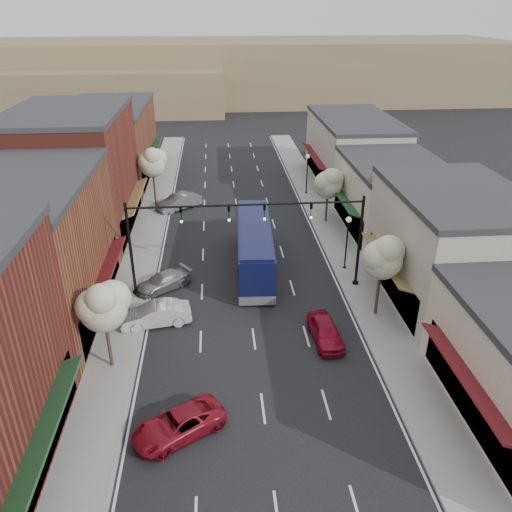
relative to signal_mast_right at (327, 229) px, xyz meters
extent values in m
plane|color=black|center=(-5.62, -8.00, -4.62)|extent=(160.00, 160.00, 0.00)
cube|color=gray|center=(-14.02, 10.50, -4.55)|extent=(2.80, 73.00, 0.15)
cube|color=gray|center=(2.78, 10.50, -4.55)|extent=(2.80, 73.00, 0.15)
cube|color=gray|center=(-12.62, 10.50, -4.55)|extent=(0.25, 73.00, 0.17)
cube|color=gray|center=(1.38, 10.50, -4.55)|extent=(0.25, 73.00, 0.17)
cube|color=black|center=(-15.72, -16.00, -3.02)|extent=(0.60, 11.90, 2.60)
cube|color=#1C4724|center=(-14.92, -16.00, -1.52)|extent=(1.07, 9.80, 0.49)
cube|color=brown|center=(-19.92, -2.00, -0.12)|extent=(9.00, 14.00, 9.00)
cube|color=#2D2D30|center=(-19.92, -2.00, 4.58)|extent=(9.20, 14.10, 0.40)
cube|color=black|center=(-15.72, -2.00, -3.02)|extent=(0.60, 11.90, 2.60)
cube|color=#5C151A|center=(-14.92, -2.00, -1.52)|extent=(1.07, 9.80, 0.49)
cube|color=maroon|center=(-19.92, 12.00, 0.63)|extent=(9.00, 14.00, 10.50)
cube|color=#2D2D30|center=(-19.92, 12.00, 6.08)|extent=(9.20, 14.10, 0.40)
cube|color=black|center=(-15.72, 12.00, -3.02)|extent=(0.60, 11.90, 2.60)
cube|color=olive|center=(-14.92, 12.00, -1.52)|extent=(1.07, 9.80, 0.49)
cube|color=brown|center=(-19.92, 28.00, -0.62)|extent=(9.00, 18.00, 8.00)
cube|color=#2D2D30|center=(-19.92, 28.00, 3.58)|extent=(9.20, 18.10, 0.40)
cube|color=black|center=(-15.72, 28.00, -3.02)|extent=(0.60, 15.30, 2.60)
cube|color=#1C4724|center=(-14.92, 28.00, -1.52)|extent=(1.07, 12.60, 0.49)
cube|color=black|center=(4.48, -14.00, -3.02)|extent=(0.60, 10.20, 2.60)
cube|color=#5C151A|center=(3.68, -14.00, -1.52)|extent=(1.07, 8.40, 0.49)
cube|color=#B1A998|center=(8.18, -2.00, -0.87)|extent=(8.00, 12.00, 7.50)
cube|color=#2D2D30|center=(8.18, -2.00, 3.08)|extent=(8.20, 12.10, 0.40)
cube|color=black|center=(4.48, -2.00, -3.02)|extent=(0.60, 10.20, 2.60)
cube|color=olive|center=(3.68, -2.00, -1.52)|extent=(1.07, 8.40, 0.49)
cube|color=beige|center=(8.18, 10.00, -1.62)|extent=(8.00, 12.00, 6.00)
cube|color=#2D2D30|center=(8.18, 10.00, 1.58)|extent=(8.20, 12.10, 0.40)
cube|color=black|center=(4.48, 10.00, -3.02)|extent=(0.60, 10.20, 2.60)
cube|color=#1C4724|center=(3.68, 10.00, -1.52)|extent=(1.07, 8.40, 0.49)
cube|color=#B1A998|center=(8.18, 24.00, -1.12)|extent=(8.00, 16.00, 7.00)
cube|color=#2D2D30|center=(8.18, 24.00, 2.58)|extent=(8.20, 16.10, 0.40)
cube|color=black|center=(4.48, 24.00, -3.02)|extent=(0.60, 13.60, 2.60)
cube|color=#5C151A|center=(3.68, 24.00, -1.52)|extent=(1.07, 11.20, 0.49)
cube|color=#7A6647|center=(-5.62, 82.00, 1.38)|extent=(120.00, 30.00, 12.00)
cube|color=#7A6647|center=(-30.62, 70.00, -0.62)|extent=(50.00, 20.00, 8.00)
cylinder|color=black|center=(2.38, 0.00, -4.47)|extent=(0.44, 0.44, 0.30)
cylinder|color=black|center=(2.38, 0.00, -1.12)|extent=(0.20, 0.20, 7.00)
cylinder|color=black|center=(-1.62, 0.00, 1.98)|extent=(8.00, 0.14, 0.14)
imported|color=black|center=(-1.22, 0.00, 1.38)|extent=(0.18, 0.46, 1.10)
sphere|color=#19E533|center=(-1.22, -0.12, 0.96)|extent=(0.18, 0.18, 0.18)
imported|color=black|center=(-4.42, 0.00, 1.38)|extent=(0.18, 0.46, 1.10)
sphere|color=#19E533|center=(-4.42, -0.12, 0.96)|extent=(0.18, 0.18, 0.18)
cylinder|color=black|center=(-13.62, 0.00, -4.47)|extent=(0.44, 0.44, 0.30)
cylinder|color=black|center=(-13.62, 0.00, -1.12)|extent=(0.20, 0.20, 7.00)
cylinder|color=black|center=(-9.62, 0.00, 1.98)|extent=(8.00, 0.14, 0.14)
imported|color=black|center=(-10.02, 0.00, 1.38)|extent=(0.18, 0.46, 1.10)
sphere|color=#19E533|center=(-10.02, -0.12, 0.96)|extent=(0.18, 0.18, 0.18)
imported|color=black|center=(-6.82, 0.00, 1.38)|extent=(0.18, 0.46, 1.10)
sphere|color=#19E533|center=(-6.82, -0.12, 0.96)|extent=(0.18, 0.18, 0.18)
cylinder|color=#47382B|center=(2.68, -4.00, -2.77)|extent=(0.20, 0.20, 3.71)
sphere|color=#AFBE92|center=(2.68, -4.00, -0.45)|extent=(2.60, 2.60, 2.60)
sphere|color=#AFBE92|center=(3.18, -3.70, 0.02)|extent=(2.00, 2.00, 2.00)
sphere|color=#AFBE92|center=(2.28, -4.30, -0.10)|extent=(1.90, 1.90, 1.90)
sphere|color=#AFBE92|center=(2.78, -4.50, 0.48)|extent=(1.70, 1.70, 1.70)
cylinder|color=#47382B|center=(2.68, 12.00, -2.96)|extent=(0.20, 0.20, 3.33)
sphere|color=#AFBE92|center=(2.68, 12.00, -0.88)|extent=(2.60, 2.60, 2.60)
sphere|color=#AFBE92|center=(3.18, 12.30, -0.46)|extent=(2.00, 2.00, 2.00)
sphere|color=#AFBE92|center=(2.28, 11.70, -0.57)|extent=(1.90, 1.90, 1.90)
sphere|color=#AFBE92|center=(2.78, 11.50, -0.05)|extent=(1.70, 1.70, 1.70)
cylinder|color=#47382B|center=(-13.92, -8.00, -2.86)|extent=(0.20, 0.20, 3.52)
sphere|color=#AFBE92|center=(-13.92, -8.00, -0.66)|extent=(2.60, 2.60, 2.60)
sphere|color=#AFBE92|center=(-13.42, -7.70, -0.22)|extent=(2.00, 2.00, 2.00)
sphere|color=#AFBE92|center=(-14.32, -8.30, -0.33)|extent=(1.90, 1.90, 1.90)
sphere|color=#AFBE92|center=(-13.82, -8.50, 0.22)|extent=(1.70, 1.70, 1.70)
cylinder|color=#47382B|center=(-13.92, 18.00, -2.70)|extent=(0.20, 0.20, 3.84)
sphere|color=#AFBE92|center=(-13.92, 18.00, -0.30)|extent=(2.60, 2.60, 2.60)
sphere|color=#AFBE92|center=(-13.42, 18.30, 0.18)|extent=(2.00, 2.00, 2.00)
sphere|color=#AFBE92|center=(-14.32, 17.70, 0.06)|extent=(1.90, 1.90, 1.90)
sphere|color=#AFBE92|center=(-13.82, 17.50, 0.66)|extent=(1.70, 1.70, 1.70)
cylinder|color=black|center=(2.18, 2.50, -4.52)|extent=(0.28, 0.28, 0.20)
cylinder|color=black|center=(2.18, 2.50, -2.62)|extent=(0.12, 0.12, 4.00)
sphere|color=white|center=(2.18, 2.50, -0.40)|extent=(0.44, 0.44, 0.44)
cylinder|color=black|center=(2.18, 20.00, -4.52)|extent=(0.28, 0.28, 0.20)
cylinder|color=black|center=(2.18, 20.00, -2.62)|extent=(0.12, 0.12, 4.00)
sphere|color=white|center=(2.18, 20.00, -0.40)|extent=(0.44, 0.44, 0.44)
cube|color=#0E1138|center=(-4.82, 3.36, -2.69)|extent=(3.07, 11.78, 2.95)
cube|color=#595B60|center=(-4.82, 3.36, -4.09)|extent=(3.09, 11.80, 0.68)
cube|color=black|center=(-4.82, 3.36, -2.29)|extent=(3.09, 10.85, 1.07)
cube|color=#0E1138|center=(-4.82, 3.36, -1.17)|extent=(2.85, 11.30, 0.24)
cube|color=black|center=(-5.09, -2.42, -2.09)|extent=(2.02, 0.17, 1.17)
cylinder|color=black|center=(-6.16, -0.67, -4.12)|extent=(0.36, 1.03, 1.01)
cylinder|color=black|center=(-3.86, -0.77, -4.12)|extent=(0.36, 1.03, 1.01)
cylinder|color=black|center=(-5.80, 7.11, -4.12)|extent=(0.36, 1.03, 1.01)
cylinder|color=black|center=(-3.50, 7.00, -4.12)|extent=(0.36, 1.03, 1.01)
cylinder|color=black|center=(-5.86, 5.75, -4.12)|extent=(0.36, 1.03, 1.01)
cylinder|color=black|center=(-3.57, 5.64, -4.12)|extent=(0.36, 1.03, 1.01)
imported|color=maroon|center=(-1.25, -6.53, -3.93)|extent=(1.93, 4.16, 1.38)
imported|color=maroon|center=(-9.82, -13.38, -3.99)|extent=(4.99, 4.13, 1.27)
imported|color=silver|center=(-11.80, -3.87, -3.88)|extent=(4.69, 2.27, 1.48)
imported|color=gray|center=(-11.72, 0.63, -4.01)|extent=(4.45, 3.90, 1.23)
imported|color=gray|center=(-11.46, 16.63, -3.85)|extent=(4.78, 4.08, 1.55)
camera|label=1|loc=(-7.58, -31.28, 13.96)|focal=35.00mm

